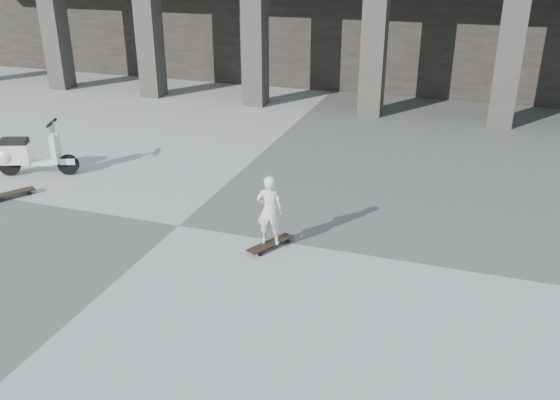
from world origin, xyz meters
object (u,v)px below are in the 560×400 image
(skateboard_spare, at_px, (12,194))
(child, at_px, (270,210))
(scooter, at_px, (23,154))
(longboard, at_px, (270,244))

(skateboard_spare, xyz_separation_m, child, (5.52, -0.34, 0.60))
(skateboard_spare, distance_m, child, 5.56)
(child, xyz_separation_m, scooter, (-6.11, 1.45, -0.21))
(skateboard_spare, relative_size, child, 0.74)
(longboard, xyz_separation_m, scooter, (-6.11, 1.45, 0.40))
(longboard, xyz_separation_m, child, (-0.00, 0.00, 0.61))
(longboard, bearing_deg, skateboard_spare, 113.23)
(skateboard_spare, height_order, child, child)
(longboard, bearing_deg, scooter, 103.35)
(longboard, height_order, skateboard_spare, skateboard_spare)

